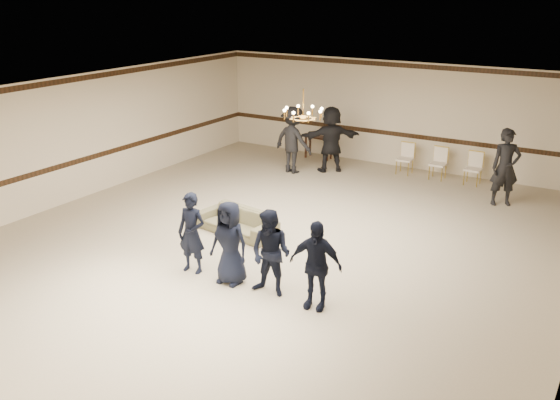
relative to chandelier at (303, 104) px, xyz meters
The scene contains 16 objects.
room 1.62m from the chandelier, 90.00° to the right, with size 12.01×14.01×3.21m.
chair_rail 6.27m from the chandelier, 90.00° to the left, with size 12.00×0.02×0.14m, color black.
crown_molding 5.99m from the chandelier, 90.00° to the left, with size 12.00×0.02×0.14m, color black.
chandelier is the anchor object (origin of this frame).
boy_a 3.81m from the chandelier, 102.30° to the right, with size 0.58×0.38×1.60m, color black.
boy_b 3.75m from the chandelier, 85.96° to the right, with size 0.78×0.51×1.60m, color black.
boy_c 3.91m from the chandelier, 70.24° to the right, with size 0.78×0.61×1.60m, color black.
boy_d 4.26m from the chandelier, 57.07° to the right, with size 0.94×0.39×1.60m, color black.
settee 3.00m from the chandelier, 134.66° to the right, with size 1.93×0.75×0.56m, color #636142.
adult_left 4.80m from the chandelier, 122.96° to the left, with size 1.28×0.73×1.98m, color black.
adult_mid 5.02m from the chandelier, 108.83° to the left, with size 1.83×0.58×1.98m, color black.
adult_right 5.70m from the chandelier, 48.07° to the left, with size 0.72×0.47×1.98m, color black.
banquet_chair_left 5.83m from the chandelier, 84.42° to the left, with size 0.44×0.44×0.91m, color #F6E7CF, non-canonical shape.
banquet_chair_mid 6.00m from the chandelier, 73.99° to the left, with size 0.44×0.44×0.91m, color #F6E7CF, non-canonical shape.
banquet_chair_right 6.33m from the chandelier, 64.54° to the left, with size 0.44×0.44×0.91m, color #F6E7CF, non-canonical shape.
console_table 6.52m from the chandelier, 114.38° to the left, with size 0.87×0.37×0.73m, color #351B11.
Camera 1 is at (6.39, -10.44, 5.28)m, focal length 38.99 mm.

